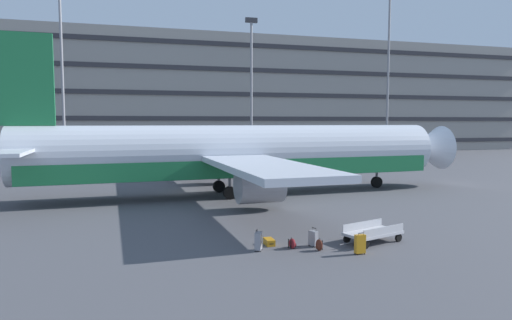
# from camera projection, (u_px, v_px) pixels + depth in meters

# --- Properties ---
(ground_plane) EXTENTS (600.00, 600.00, 0.00)m
(ground_plane) POSITION_uv_depth(u_px,v_px,m) (188.00, 193.00, 33.63)
(ground_plane) COLOR #4C4C51
(terminal_structure) EXTENTS (144.14, 20.92, 19.82)m
(terminal_structure) POSITION_uv_depth(u_px,v_px,m) (152.00, 96.00, 79.26)
(terminal_structure) COLOR gray
(terminal_structure) RESTS_ON ground_plane
(airliner) EXTENTS (36.83, 29.58, 10.90)m
(airliner) POSITION_uv_depth(u_px,v_px,m) (235.00, 154.00, 32.61)
(airliner) COLOR silver
(airliner) RESTS_ON ground_plane
(light_mast_left) EXTENTS (1.80, 0.50, 25.55)m
(light_mast_left) POSITION_uv_depth(u_px,v_px,m) (62.00, 54.00, 60.15)
(light_mast_left) COLOR gray
(light_mast_left) RESTS_ON ground_plane
(light_mast_center_left) EXTENTS (1.80, 0.50, 20.88)m
(light_mast_center_left) POSITION_uv_depth(u_px,v_px,m) (251.00, 77.00, 67.58)
(light_mast_center_left) COLOR gray
(light_mast_center_left) RESTS_ON ground_plane
(light_mast_center_right) EXTENTS (1.80, 0.50, 26.35)m
(light_mast_center_right) POSITION_uv_depth(u_px,v_px,m) (388.00, 64.00, 73.74)
(light_mast_center_right) COLOR gray
(light_mast_center_right) RESTS_ON ground_plane
(suitcase_orange) EXTENTS (0.35, 0.45, 0.81)m
(suitcase_orange) POSITION_uv_depth(u_px,v_px,m) (313.00, 238.00, 19.21)
(suitcase_orange) COLOR gray
(suitcase_orange) RESTS_ON ground_plane
(suitcase_scuffed) EXTENTS (0.44, 0.23, 0.90)m
(suitcase_scuffed) POSITION_uv_depth(u_px,v_px,m) (360.00, 244.00, 18.07)
(suitcase_scuffed) COLOR orange
(suitcase_scuffed) RESTS_ON ground_plane
(suitcase_large) EXTENTS (0.38, 0.71, 0.27)m
(suitcase_large) POSITION_uv_depth(u_px,v_px,m) (269.00, 242.00, 19.47)
(suitcase_large) COLOR orange
(suitcase_large) RESTS_ON ground_plane
(suitcase_black) EXTENTS (0.41, 0.47, 0.87)m
(suitcase_black) POSITION_uv_depth(u_px,v_px,m) (258.00, 241.00, 18.57)
(suitcase_black) COLOR gray
(suitcase_black) RESTS_ON ground_plane
(backpack_upright) EXTENTS (0.31, 0.40, 0.53)m
(backpack_upright) POSITION_uv_depth(u_px,v_px,m) (319.00, 245.00, 18.57)
(backpack_upright) COLOR #592619
(backpack_upright) RESTS_ON ground_plane
(backpack_navy) EXTENTS (0.35, 0.41, 0.49)m
(backpack_navy) POSITION_uv_depth(u_px,v_px,m) (292.00, 244.00, 18.90)
(backpack_navy) COLOR maroon
(backpack_navy) RESTS_ON ground_plane
(baggage_cart) EXTENTS (3.35, 2.01, 0.82)m
(baggage_cart) POSITION_uv_depth(u_px,v_px,m) (373.00, 233.00, 19.87)
(baggage_cart) COLOR #B7B7BC
(baggage_cart) RESTS_ON ground_plane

